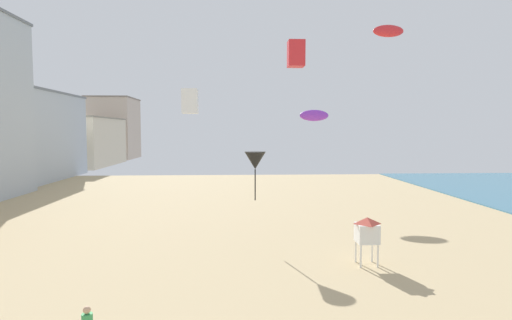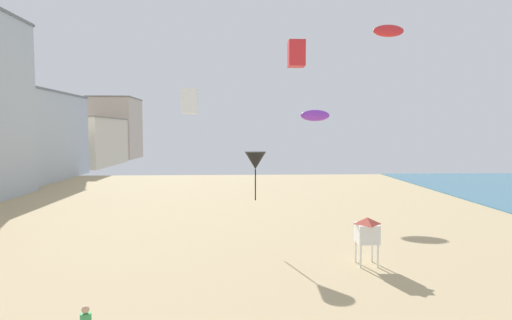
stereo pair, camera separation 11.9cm
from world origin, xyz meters
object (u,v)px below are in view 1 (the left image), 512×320
Objects in this scene: lifeguard_stand at (367,231)px; kite_red_box at (296,54)px; kite_red_parafoil at (388,31)px; kite_purple_parafoil at (314,115)px; kite_black_delta_2 at (255,161)px; kite_white_box_2 at (190,101)px.

lifeguard_stand is 1.50× the size of kite_red_box.
kite_red_box is 0.97× the size of kite_red_parafoil.
kite_red_parafoil is 0.62× the size of kite_purple_parafoil.
kite_red_parafoil is at bearing -21.18° from kite_black_delta_2.
kite_black_delta_2 is 8.24m from kite_white_box_2.
kite_red_box is 0.54× the size of kite_black_delta_2.
kite_purple_parafoil is (-1.00, 16.73, -4.15)m from kite_red_parafoil.
lifeguard_stand is 0.90× the size of kite_purple_parafoil.
lifeguard_stand is 8.33m from kite_black_delta_2.
kite_red_parafoil is (10.76, 3.90, 4.25)m from kite_white_box_2.
kite_white_box_2 reaches higher than lifeguard_stand.
kite_purple_parafoil is (9.76, 20.63, 0.10)m from kite_white_box_2.
lifeguard_stand is 11.36m from kite_white_box_2.
kite_black_delta_2 is 1.79× the size of kite_red_parafoil.
kite_black_delta_2 is 10.95m from kite_red_parafoil.
lifeguard_stand is 1.46× the size of kite_red_parafoil.
kite_purple_parafoil is at bearing 75.48° from lifeguard_stand.
kite_white_box_2 is at bearing -116.39° from kite_black_delta_2.
kite_red_box reaches higher than kite_white_box_2.
kite_red_box is 7.59m from kite_black_delta_2.
lifeguard_stand is 20.10m from kite_purple_parafoil.
kite_white_box_2 is at bearing -160.07° from kite_red_parafoil.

